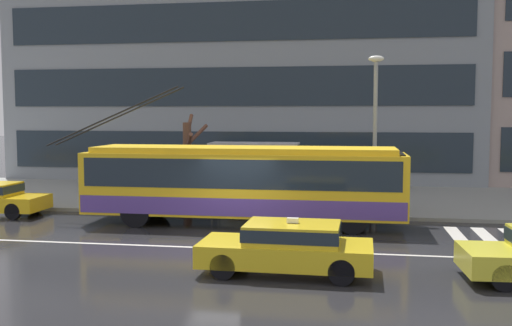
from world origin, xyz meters
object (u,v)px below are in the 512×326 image
pedestrian_at_shelter (372,170)px  street_lamp (375,119)px  taxi_oncoming_near (288,245)px  pedestrian_approaching_curb (157,165)px  street_tree_bare (188,157)px  bus_shelter (255,159)px  pedestrian_walking_past (276,169)px  trolleybus (244,182)px

pedestrian_at_shelter → street_lamp: size_ratio=0.33×
taxi_oncoming_near → pedestrian_approaching_curb: size_ratio=2.09×
street_lamp → street_tree_bare: (-7.72, 0.89, -1.64)m
bus_shelter → pedestrian_walking_past: (1.08, -1.53, -0.27)m
bus_shelter → pedestrian_approaching_curb: bus_shelter is taller
trolleybus → pedestrian_approaching_curb: size_ratio=6.33×
pedestrian_walking_past → street_tree_bare: street_tree_bare is taller
pedestrian_walking_past → street_lamp: size_ratio=0.33×
trolleybus → pedestrian_at_shelter: trolleybus is taller
trolleybus → pedestrian_approaching_curb: trolleybus is taller
pedestrian_approaching_curb → pedestrian_at_shelter: bearing=-0.5°
pedestrian_at_shelter → pedestrian_approaching_curb: bearing=179.5°
pedestrian_approaching_curb → pedestrian_walking_past: (5.12, -0.72, -0.01)m
pedestrian_at_shelter → street_tree_bare: size_ratio=0.53×
taxi_oncoming_near → pedestrian_walking_past: (-1.42, 8.60, 1.07)m
taxi_oncoming_near → street_tree_bare: 11.31m
trolleybus → street_tree_bare: (-3.07, 3.68, 0.57)m
pedestrian_approaching_curb → street_lamp: size_ratio=0.34×
trolleybus → pedestrian_walking_past: 2.56m
street_lamp → taxi_oncoming_near: bearing=-104.9°
pedestrian_approaching_curb → street_tree_bare: bearing=24.7°
bus_shelter → pedestrian_approaching_curb: 4.13m
pedestrian_walking_past → street_lamp: 4.31m
pedestrian_at_shelter → pedestrian_approaching_curb: 8.84m
trolleybus → pedestrian_at_shelter: (4.56, 3.05, 0.22)m
taxi_oncoming_near → trolleybus: bearing=110.0°
pedestrian_at_shelter → street_lamp: 2.01m
trolleybus → pedestrian_at_shelter: bearing=33.8°
pedestrian_at_shelter → pedestrian_approaching_curb: (-8.84, 0.08, 0.03)m
trolleybus → street_lamp: (4.64, 2.79, 2.21)m
bus_shelter → street_lamp: (4.89, -1.15, 1.70)m
taxi_oncoming_near → pedestrian_at_shelter: (2.30, 9.25, 1.05)m
street_tree_bare → bus_shelter: bearing=5.2°
street_lamp → street_tree_bare: 7.94m
pedestrian_approaching_curb → pedestrian_walking_past: 5.17m
pedestrian_at_shelter → trolleybus: bearing=-146.2°
pedestrian_at_shelter → street_lamp: street_lamp is taller
street_tree_bare → street_lamp: bearing=-6.6°
trolleybus → bus_shelter: bearing=93.6°
pedestrian_walking_past → street_tree_bare: 4.13m
taxi_oncoming_near → pedestrian_at_shelter: size_ratio=2.14×
taxi_oncoming_near → street_tree_bare: bearing=118.3°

